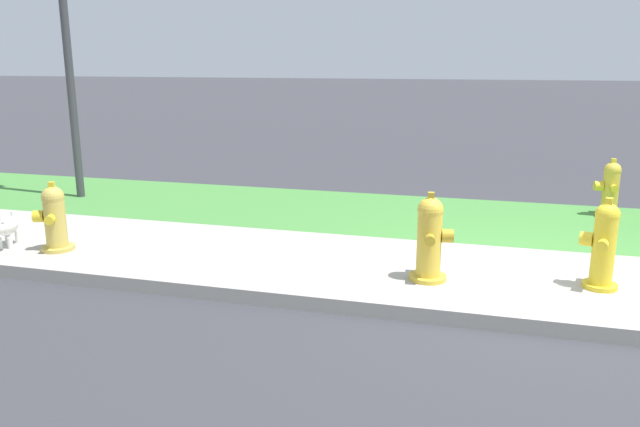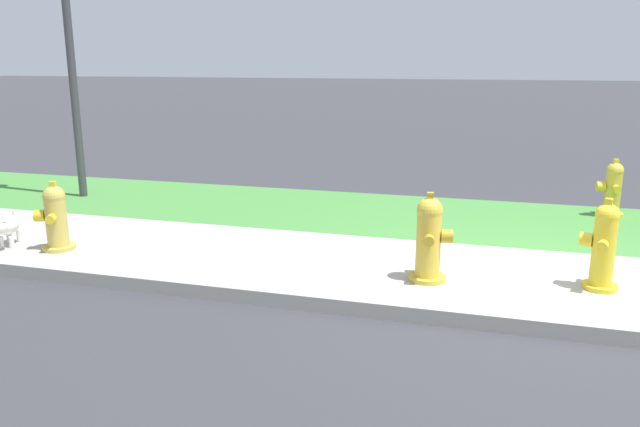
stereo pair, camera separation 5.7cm
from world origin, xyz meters
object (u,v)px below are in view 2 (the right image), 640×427
at_px(fire_hydrant_across_street, 56,218).
at_px(fire_hydrant_near_corner, 612,189).
at_px(fire_hydrant_far_end, 603,246).
at_px(small_white_dog, 7,226).
at_px(fire_hydrant_at_driveway, 429,239).

xyz_separation_m(fire_hydrant_across_street, fire_hydrant_near_corner, (5.69, 3.11, 0.00)).
distance_m(fire_hydrant_across_street, fire_hydrant_far_end, 5.20).
bearing_deg(small_white_dog, fire_hydrant_across_street, 72.68).
bearing_deg(fire_hydrant_far_end, fire_hydrant_at_driveway, 112.42).
height_order(fire_hydrant_across_street, fire_hydrant_far_end, fire_hydrant_far_end).
height_order(fire_hydrant_at_driveway, fire_hydrant_far_end, fire_hydrant_at_driveway).
xyz_separation_m(fire_hydrant_across_street, fire_hydrant_far_end, (5.19, 0.30, 0.04)).
distance_m(fire_hydrant_at_driveway, small_white_dog, 4.34).
xyz_separation_m(fire_hydrant_at_driveway, small_white_dog, (-4.33, -0.17, -0.16)).
relative_size(fire_hydrant_near_corner, small_white_dog, 1.50).
xyz_separation_m(fire_hydrant_far_end, small_white_dog, (-5.76, -0.35, -0.16)).
bearing_deg(fire_hydrant_near_corner, fire_hydrant_across_street, 112.25).
bearing_deg(small_white_dog, fire_hydrant_near_corner, 94.55).
distance_m(fire_hydrant_near_corner, fire_hydrant_far_end, 2.85).
bearing_deg(small_white_dog, fire_hydrant_at_driveway, 70.00).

